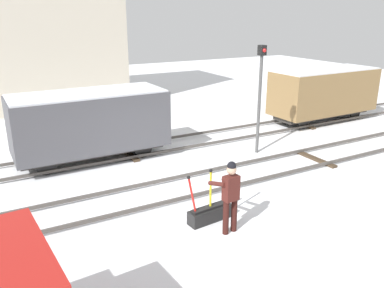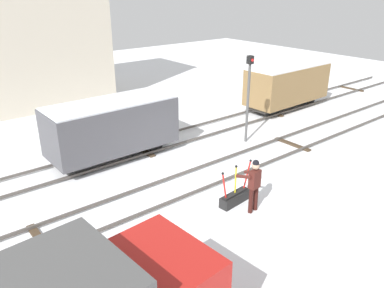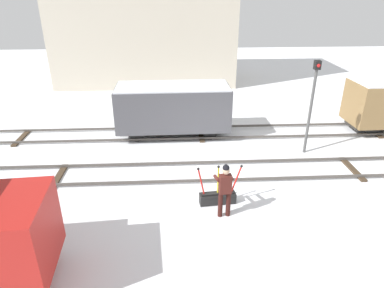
{
  "view_description": "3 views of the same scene",
  "coord_description": "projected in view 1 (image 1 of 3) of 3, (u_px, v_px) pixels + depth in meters",
  "views": [
    {
      "loc": [
        -4.79,
        -9.91,
        5.2
      ],
      "look_at": [
        1.15,
        0.89,
        1.11
      ],
      "focal_mm": 37.21,
      "sensor_mm": 36.0,
      "label": 1
    },
    {
      "loc": [
        -8.18,
        -10.0,
        7.0
      ],
      "look_at": [
        0.72,
        1.12,
        1.04
      ],
      "focal_mm": 35.82,
      "sensor_mm": 36.0,
      "label": 2
    },
    {
      "loc": [
        -1.31,
        -11.71,
        6.79
      ],
      "look_at": [
        -0.63,
        0.52,
        1.08
      ],
      "focal_mm": 31.84,
      "sensor_mm": 36.0,
      "label": 3
    }
  ],
  "objects": [
    {
      "name": "signal_post",
      "position": [
        260.0,
        89.0,
        14.74
      ],
      "size": [
        0.24,
        0.32,
        4.08
      ],
      "color": "#4C4C4C",
      "rests_on": "ground_plane"
    },
    {
      "name": "switch_lever_frame",
      "position": [
        210.0,
        212.0,
        10.38
      ],
      "size": [
        1.54,
        0.48,
        1.45
      ],
      "rotation": [
        0.0,
        0.0,
        0.1
      ],
      "color": "black",
      "rests_on": "ground_plane"
    },
    {
      "name": "rail_worker",
      "position": [
        230.0,
        192.0,
        9.59
      ],
      "size": [
        0.59,
        0.74,
        1.88
      ],
      "rotation": [
        0.0,
        0.0,
        0.1
      ],
      "color": "#351511",
      "rests_on": "ground_plane"
    },
    {
      "name": "ground_plane",
      "position": [
        173.0,
        192.0,
        12.07
      ],
      "size": [
        60.0,
        60.0,
        0.0
      ],
      "primitive_type": "plane",
      "color": "white"
    },
    {
      "name": "freight_car_mid_siding",
      "position": [
        324.0,
        92.0,
        19.54
      ],
      "size": [
        5.55,
        2.19,
        2.59
      ],
      "rotation": [
        0.0,
        0.0,
        0.02
      ],
      "color": "#2D2B28",
      "rests_on": "ground_plane"
    },
    {
      "name": "track_main_line",
      "position": [
        173.0,
        189.0,
        12.03
      ],
      "size": [
        44.0,
        1.94,
        0.18
      ],
      "color": "#4C4742",
      "rests_on": "ground_plane"
    },
    {
      "name": "freight_car_back_track",
      "position": [
        90.0,
        122.0,
        14.25
      ],
      "size": [
        5.4,
        2.28,
        2.54
      ],
      "rotation": [
        0.0,
        0.0,
        0.01
      ],
      "color": "#2D2B28",
      "rests_on": "ground_plane"
    },
    {
      "name": "track_siding_near",
      "position": [
        128.0,
        151.0,
        15.29
      ],
      "size": [
        44.0,
        1.94,
        0.18
      ],
      "color": "#4C4742",
      "rests_on": "ground_plane"
    }
  ]
}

